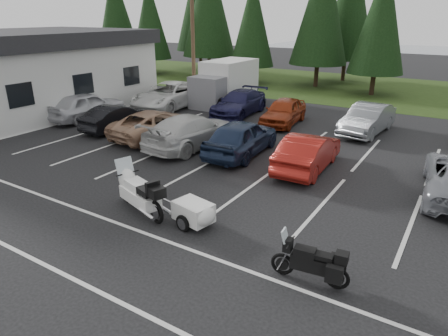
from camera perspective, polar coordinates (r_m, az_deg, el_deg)
ground at (r=14.02m, az=0.05°, el=-3.72°), size 120.00×120.00×0.00m
grass_strip at (r=35.92m, az=21.14°, el=10.36°), size 80.00×16.00×0.01m
building at (r=29.02m, az=-27.54°, el=12.05°), size 10.60×15.60×4.90m
utility_pole at (r=28.30m, az=-4.49°, el=18.70°), size 1.60×0.26×9.00m
box_truck at (r=27.91m, az=-0.29°, el=12.02°), size 2.40×5.60×2.90m
stall_markings at (r=15.61m, az=3.94°, el=-1.07°), size 32.00×16.00×0.01m
conifer_0 at (r=48.11m, az=-15.21°, el=20.92°), size 4.58×4.58×10.66m
conifer_1 at (r=43.00m, az=-10.55°, el=20.19°), size 3.96×3.96×9.22m
conifer_2 at (r=40.57m, az=-2.23°, el=22.67°), size 5.10×5.10×11.89m
conifer_3 at (r=36.52m, az=4.12°, el=20.16°), size 3.87×3.87×9.02m
conifer_4 at (r=35.68m, az=13.82°, el=21.65°), size 4.80×4.80×11.17m
conifer_5 at (r=33.08m, az=21.56°, el=19.36°), size 4.14×4.14×9.63m
conifer_back_a at (r=46.30m, az=-3.52°, el=22.76°), size 5.28×5.28×12.30m
conifer_back_b at (r=39.77m, az=17.64°, el=21.55°), size 4.97×4.97×11.58m
car_near_0 at (r=25.21m, az=-18.98°, el=8.42°), size 2.09×4.86×1.63m
car_near_1 at (r=22.41m, az=-15.15°, el=6.97°), size 1.47×4.12×1.35m
car_near_2 at (r=20.52m, az=-9.70°, el=6.20°), size 2.67×5.18×1.40m
car_near_3 at (r=18.81m, az=-4.58°, el=5.30°), size 2.59×5.50×1.55m
car_near_4 at (r=17.72m, az=2.51°, el=4.44°), size 2.17×4.81×1.60m
car_near_5 at (r=16.34m, az=11.93°, el=2.25°), size 1.75×4.49×1.45m
car_far_0 at (r=27.16m, az=-7.80°, el=10.25°), size 3.11×6.17×1.67m
car_far_1 at (r=25.07m, az=2.18°, el=9.28°), size 2.36×5.16×1.46m
car_far_2 at (r=23.06m, az=8.51°, el=8.01°), size 2.15×4.45×1.47m
car_far_3 at (r=22.29m, az=19.80°, el=6.58°), size 2.03×4.71×1.51m
touring_motorcycle at (r=12.72m, az=-11.98°, el=-2.96°), size 3.03×1.73×1.60m
cargo_trailer at (r=11.90m, az=-4.39°, el=-6.55°), size 1.79×1.23×0.76m
adventure_motorcycle at (r=9.65m, az=12.20°, el=-12.52°), size 2.13×0.95×1.25m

